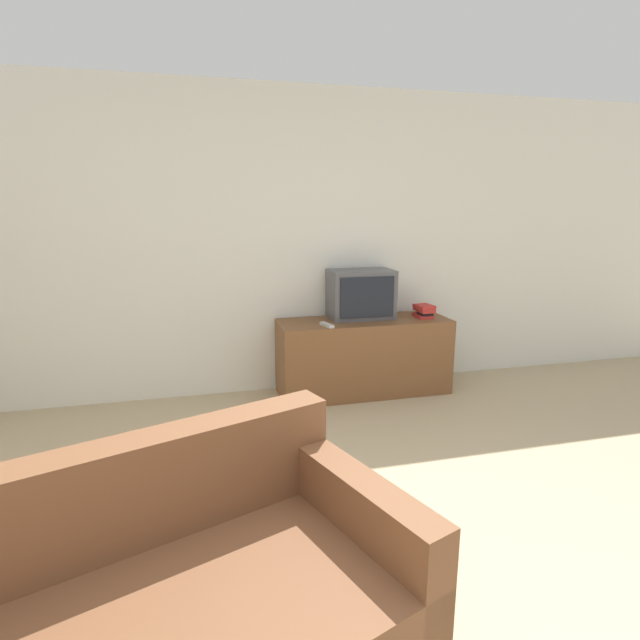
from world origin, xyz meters
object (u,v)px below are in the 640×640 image
tv_stand (363,356)px  book_stack (424,311)px  remote_on_stand (327,325)px  television (361,294)px

tv_stand → book_stack: bearing=-2.1°
tv_stand → book_stack: book_stack is taller
book_stack → remote_on_stand: (-0.93, -0.13, -0.04)m
tv_stand → remote_on_stand: size_ratio=8.47×
remote_on_stand → tv_stand: bearing=22.1°
tv_stand → book_stack: (0.55, -0.02, 0.39)m
remote_on_stand → television: bearing=32.8°
book_stack → remote_on_stand: bearing=-171.9°
television → remote_on_stand: (-0.37, -0.24, -0.20)m
tv_stand → television: television is taller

